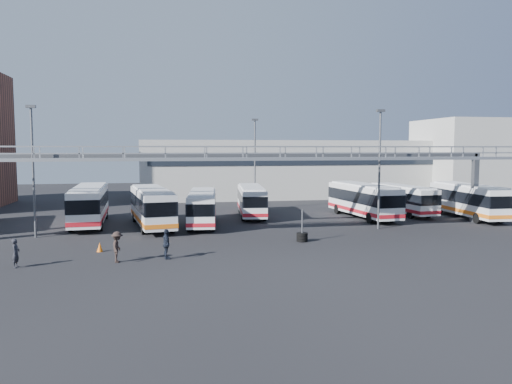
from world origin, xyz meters
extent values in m
plane|color=black|center=(0.00, 0.00, 0.00)|extent=(140.00, 140.00, 0.00)
cube|color=#979A9F|center=(0.00, 5.00, 6.10)|extent=(50.00, 1.80, 0.22)
cube|color=#979A9F|center=(0.00, 4.15, 7.05)|extent=(50.00, 0.10, 0.10)
cube|color=#979A9F|center=(0.00, 5.85, 7.05)|extent=(50.00, 0.10, 0.10)
cube|color=#4C4F54|center=(0.00, 9.00, 6.30)|extent=(45.00, 0.50, 0.35)
cube|color=#9E9E99|center=(12.00, 38.00, 4.00)|extent=(42.00, 14.00, 8.00)
cube|color=#B2B2AD|center=(38.00, 32.00, 5.50)|extent=(14.00, 12.00, 11.00)
cylinder|color=#4C4F54|center=(-16.00, 8.00, 5.00)|extent=(0.18, 0.18, 10.00)
cube|color=#4C4F54|center=(-16.00, 8.00, 10.10)|extent=(0.70, 0.35, 0.22)
cylinder|color=#4C4F54|center=(12.00, 7.00, 5.00)|extent=(0.18, 0.18, 10.00)
cube|color=#4C4F54|center=(12.00, 7.00, 10.10)|extent=(0.70, 0.35, 0.22)
cylinder|color=#4C4F54|center=(4.00, 22.00, 5.00)|extent=(0.18, 0.18, 10.00)
cube|color=#4C4F54|center=(4.00, 22.00, 10.10)|extent=(0.70, 0.35, 0.22)
cube|color=silver|center=(-12.75, 13.92, 1.92)|extent=(3.14, 11.65, 2.89)
cube|color=black|center=(-12.75, 13.92, 2.26)|extent=(3.21, 11.71, 1.15)
cube|color=#AF1520|center=(-12.75, 13.92, 0.89)|extent=(3.20, 11.70, 0.37)
cube|color=silver|center=(-12.75, 13.92, 3.44)|extent=(2.83, 10.48, 0.17)
cylinder|color=black|center=(-13.77, 10.18, 0.52)|extent=(0.36, 1.06, 1.05)
cylinder|color=black|center=(-11.39, 10.29, 0.52)|extent=(0.36, 1.06, 1.05)
cylinder|color=black|center=(-14.11, 17.56, 0.52)|extent=(0.36, 1.06, 1.05)
cylinder|color=black|center=(-11.72, 17.67, 0.52)|extent=(0.36, 1.06, 1.05)
cube|color=silver|center=(-7.19, 11.64, 1.87)|extent=(4.17, 11.53, 2.82)
cube|color=black|center=(-7.19, 11.64, 2.20)|extent=(4.24, 11.60, 1.13)
cube|color=orange|center=(-7.19, 11.64, 0.87)|extent=(4.23, 11.58, 0.36)
cube|color=silver|center=(-7.19, 11.64, 3.36)|extent=(3.76, 10.37, 0.16)
cylinder|color=black|center=(-7.81, 7.90, 0.51)|extent=(0.45, 1.06, 1.02)
cylinder|color=black|center=(-5.51, 8.24, 0.51)|extent=(0.45, 1.06, 1.02)
cylinder|color=black|center=(-8.86, 15.04, 0.51)|extent=(0.45, 1.06, 1.02)
cylinder|color=black|center=(-6.56, 15.38, 0.51)|extent=(0.45, 1.06, 1.02)
cube|color=silver|center=(-2.75, 11.79, 1.68)|extent=(3.41, 10.31, 2.53)
cube|color=black|center=(-2.75, 11.79, 1.98)|extent=(3.47, 10.38, 1.01)
cube|color=#AF1520|center=(-2.75, 11.79, 0.78)|extent=(3.46, 10.37, 0.32)
cube|color=silver|center=(-2.75, 11.79, 3.02)|extent=(3.07, 9.28, 0.15)
cylinder|color=black|center=(-4.13, 8.69, 0.46)|extent=(0.38, 0.94, 0.92)
cylinder|color=black|center=(-2.08, 8.46, 0.46)|extent=(0.38, 0.94, 0.92)
cylinder|color=black|center=(-3.41, 15.12, 0.46)|extent=(0.38, 0.94, 0.92)
cylinder|color=black|center=(-1.37, 14.90, 0.46)|extent=(0.38, 0.94, 0.92)
cube|color=silver|center=(2.65, 16.80, 1.68)|extent=(3.38, 10.32, 2.53)
cube|color=black|center=(2.65, 16.80, 1.98)|extent=(3.44, 10.39, 1.01)
cube|color=#AF1520|center=(2.65, 16.80, 0.78)|extent=(3.43, 10.38, 0.32)
cube|color=silver|center=(2.65, 16.80, 3.02)|extent=(3.04, 9.29, 0.15)
cylinder|color=black|center=(1.28, 13.69, 0.46)|extent=(0.37, 0.95, 0.92)
cylinder|color=black|center=(3.33, 13.47, 0.46)|extent=(0.37, 0.95, 0.92)
cylinder|color=black|center=(1.97, 20.14, 0.46)|extent=(0.37, 0.95, 0.92)
cylinder|color=black|center=(4.02, 19.92, 0.46)|extent=(0.37, 0.95, 0.92)
cube|color=silver|center=(13.40, 13.63, 1.85)|extent=(3.43, 11.31, 2.78)
cube|color=black|center=(13.40, 13.63, 2.18)|extent=(3.49, 11.37, 1.11)
cube|color=#AF1520|center=(13.40, 13.63, 0.86)|extent=(3.48, 11.36, 0.35)
cube|color=silver|center=(13.40, 13.63, 3.32)|extent=(3.08, 10.18, 0.16)
cylinder|color=black|center=(12.55, 9.99, 0.51)|extent=(0.38, 1.03, 1.01)
cylinder|color=black|center=(14.83, 10.17, 0.51)|extent=(0.38, 1.03, 1.01)
cylinder|color=black|center=(11.97, 17.09, 0.51)|extent=(0.38, 1.03, 1.01)
cylinder|color=black|center=(14.25, 17.28, 0.51)|extent=(0.38, 1.03, 1.01)
cube|color=silver|center=(18.49, 15.52, 1.66)|extent=(3.24, 10.19, 2.50)
cube|color=black|center=(18.49, 15.52, 1.96)|extent=(3.31, 10.25, 1.00)
cube|color=#AF1520|center=(18.49, 15.52, 0.77)|extent=(3.30, 10.24, 0.32)
cube|color=silver|center=(18.49, 15.52, 2.99)|extent=(2.92, 9.17, 0.15)
cylinder|color=black|center=(17.79, 12.23, 0.46)|extent=(0.36, 0.93, 0.91)
cylinder|color=black|center=(19.82, 12.43, 0.46)|extent=(0.36, 0.93, 0.91)
cylinder|color=black|center=(17.17, 18.61, 0.46)|extent=(0.36, 0.93, 0.91)
cylinder|color=black|center=(19.19, 18.81, 0.46)|extent=(0.36, 0.93, 0.91)
cube|color=silver|center=(23.59, 11.52, 1.83)|extent=(3.15, 11.17, 2.76)
cube|color=black|center=(23.59, 11.52, 2.16)|extent=(3.21, 11.23, 1.10)
cube|color=orange|center=(23.59, 11.52, 0.85)|extent=(3.20, 11.22, 0.35)
cube|color=silver|center=(23.59, 11.52, 3.29)|extent=(2.83, 10.05, 0.16)
cylinder|color=black|center=(22.25, 8.06, 0.50)|extent=(0.36, 1.02, 1.00)
cylinder|color=black|center=(24.52, 7.93, 0.50)|extent=(0.36, 1.02, 1.00)
cylinder|color=black|center=(22.66, 15.11, 0.50)|extent=(0.36, 1.02, 1.00)
cylinder|color=black|center=(24.93, 14.98, 0.50)|extent=(0.36, 1.02, 1.00)
imported|color=black|center=(-14.71, -2.23, 0.85)|extent=(0.46, 0.65, 1.70)
imported|color=black|center=(-9.02, -1.93, 0.95)|extent=(0.77, 1.26, 1.90)
imported|color=black|center=(-6.08, -1.59, 0.95)|extent=(0.66, 1.18, 1.90)
cone|color=orange|center=(-10.47, 1.53, 0.32)|extent=(0.51, 0.51, 0.64)
cylinder|color=black|center=(3.90, 2.52, 0.12)|extent=(0.84, 0.84, 0.20)
cylinder|color=black|center=(3.90, 2.52, 0.34)|extent=(0.84, 0.84, 0.20)
cylinder|color=black|center=(3.90, 2.52, 0.56)|extent=(0.84, 0.84, 0.20)
cylinder|color=#4C4F54|center=(3.90, 2.52, 1.20)|extent=(0.12, 0.12, 2.40)
camera|label=1|loc=(-6.35, -32.84, 6.92)|focal=35.00mm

